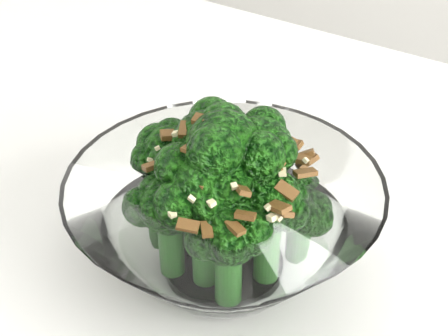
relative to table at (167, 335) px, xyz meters
The scene contains 2 objects.
table is the anchor object (origin of this frame).
broccoli_dish 0.12m from the table, 31.37° to the left, with size 0.20×0.20×0.12m.
Camera 1 is at (0.21, -0.21, 1.08)m, focal length 55.00 mm.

